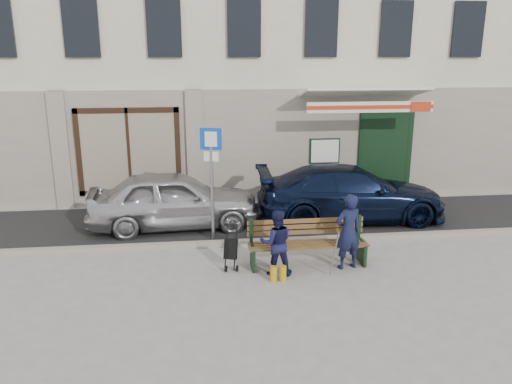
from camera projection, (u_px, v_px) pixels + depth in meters
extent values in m
plane|color=#9E9991|center=(269.00, 272.00, 9.78)|extent=(80.00, 80.00, 0.00)
cube|color=#282828|center=(252.00, 221.00, 12.74)|extent=(60.00, 3.20, 0.01)
cube|color=#9E9384|center=(260.00, 242.00, 11.20)|extent=(60.00, 0.18, 0.12)
cube|color=beige|center=(234.00, 27.00, 16.58)|extent=(20.00, 7.00, 10.00)
cube|color=#9E9384|center=(245.00, 147.00, 14.10)|extent=(20.00, 0.12, 3.20)
cube|color=maroon|center=(130.00, 151.00, 13.81)|extent=(2.50, 0.12, 2.00)
cube|color=black|center=(385.00, 155.00, 14.56)|extent=(1.60, 0.10, 2.60)
cube|color=black|center=(379.00, 155.00, 15.04)|extent=(1.25, 0.90, 2.40)
cube|color=white|center=(325.00, 151.00, 14.29)|extent=(0.80, 0.03, 0.65)
cube|color=white|center=(361.00, 94.00, 13.74)|extent=(3.40, 1.72, 0.42)
cube|color=white|center=(371.00, 107.00, 13.00)|extent=(3.40, 0.05, 0.28)
cube|color=#B52F16|center=(371.00, 107.00, 12.97)|extent=(3.40, 0.02, 0.10)
imported|color=silver|center=(174.00, 200.00, 12.18)|extent=(4.22, 1.90, 1.41)
imported|color=black|center=(351.00, 193.00, 12.77)|extent=(4.87, 2.12, 1.39)
cylinder|color=gray|center=(212.00, 188.00, 11.11)|extent=(0.07, 0.07, 2.50)
cube|color=#0C42AF|center=(211.00, 139.00, 10.82)|extent=(0.47, 0.15, 0.48)
cube|color=white|center=(211.00, 139.00, 10.79)|extent=(0.27, 0.09, 0.33)
cube|color=white|center=(211.00, 156.00, 10.92)|extent=(0.32, 0.11, 0.21)
cube|color=brown|center=(308.00, 245.00, 9.98)|extent=(2.40, 0.50, 0.04)
cube|color=brown|center=(306.00, 226.00, 10.17)|extent=(2.40, 0.10, 0.36)
cube|color=black|center=(253.00, 258.00, 9.91)|extent=(0.06, 0.50, 0.45)
cube|color=black|center=(362.00, 253.00, 10.17)|extent=(0.06, 0.50, 0.45)
cube|color=white|center=(346.00, 243.00, 9.96)|extent=(0.34, 0.25, 0.11)
cylinder|color=gray|center=(334.00, 254.00, 9.36)|extent=(0.07, 0.34, 0.96)
cylinder|color=#BB8E13|center=(273.00, 274.00, 9.35)|extent=(0.13, 0.13, 0.30)
cylinder|color=#BB8E13|center=(283.00, 274.00, 9.37)|extent=(0.13, 0.13, 0.30)
imported|color=#121634|center=(348.00, 232.00, 9.80)|extent=(0.63, 0.50, 1.53)
imported|color=#15163C|center=(276.00, 243.00, 9.53)|extent=(0.65, 0.51, 1.30)
cylinder|color=black|center=(226.00, 269.00, 9.78)|extent=(0.07, 0.13, 0.13)
cylinder|color=black|center=(237.00, 268.00, 9.81)|extent=(0.07, 0.13, 0.13)
cube|color=black|center=(231.00, 249.00, 9.88)|extent=(0.31, 0.30, 0.43)
cylinder|color=black|center=(230.00, 225.00, 9.86)|extent=(0.23, 0.10, 0.02)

